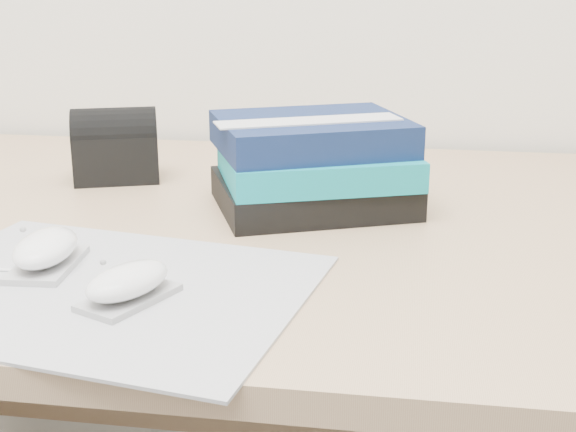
% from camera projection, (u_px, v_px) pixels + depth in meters
% --- Properties ---
extents(desk, '(1.60, 0.80, 0.73)m').
position_uv_depth(desk, '(359.00, 371.00, 1.08)').
color(desk, tan).
rests_on(desk, ground).
extents(mousepad, '(0.43, 0.36, 0.00)m').
position_uv_depth(mousepad, '(98.00, 289.00, 0.75)').
color(mousepad, gray).
rests_on(mousepad, desk).
extents(mouse_rear, '(0.06, 0.10, 0.04)m').
position_uv_depth(mouse_rear, '(46.00, 251.00, 0.79)').
color(mouse_rear, '#ABABAD').
rests_on(mouse_rear, mousepad).
extents(mouse_front, '(0.08, 0.10, 0.04)m').
position_uv_depth(mouse_front, '(128.00, 284.00, 0.72)').
color(mouse_front, '#9C9D9F').
rests_on(mouse_front, mousepad).
extents(book_stack, '(0.28, 0.26, 0.11)m').
position_uv_depth(book_stack, '(313.00, 164.00, 0.99)').
color(book_stack, black).
rests_on(book_stack, desk).
extents(pouch, '(0.14, 0.11, 0.10)m').
position_uv_depth(pouch, '(115.00, 146.00, 1.12)').
color(pouch, black).
rests_on(pouch, desk).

